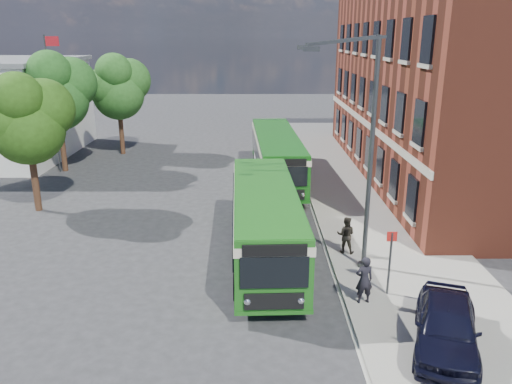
{
  "coord_description": "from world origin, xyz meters",
  "views": [
    {
      "loc": [
        0.87,
        -20.11,
        8.99
      ],
      "look_at": [
        0.92,
        1.39,
        2.2
      ],
      "focal_mm": 35.0,
      "sensor_mm": 36.0,
      "label": 1
    }
  ],
  "objects_px": {
    "bus_rear": "(277,152)",
    "parked_car": "(447,326)",
    "street_lamp": "(361,153)",
    "bus_front": "(265,217)"
  },
  "relations": [
    {
      "from": "bus_rear",
      "to": "parked_car",
      "type": "distance_m",
      "value": 18.88
    },
    {
      "from": "street_lamp",
      "to": "parked_car",
      "type": "distance_m",
      "value": 6.89
    },
    {
      "from": "street_lamp",
      "to": "bus_rear",
      "type": "height_order",
      "value": "street_lamp"
    },
    {
      "from": "bus_front",
      "to": "parked_car",
      "type": "relative_size",
      "value": 2.46
    },
    {
      "from": "bus_front",
      "to": "bus_rear",
      "type": "relative_size",
      "value": 0.87
    },
    {
      "from": "bus_front",
      "to": "parked_car",
      "type": "bearing_deg",
      "value": -51.96
    },
    {
      "from": "bus_front",
      "to": "street_lamp",
      "type": "bearing_deg",
      "value": -18.03
    },
    {
      "from": "street_lamp",
      "to": "parked_car",
      "type": "bearing_deg",
      "value": -73.47
    },
    {
      "from": "street_lamp",
      "to": "bus_front",
      "type": "bearing_deg",
      "value": 161.97
    },
    {
      "from": "street_lamp",
      "to": "bus_front",
      "type": "distance_m",
      "value": 4.77
    }
  ]
}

